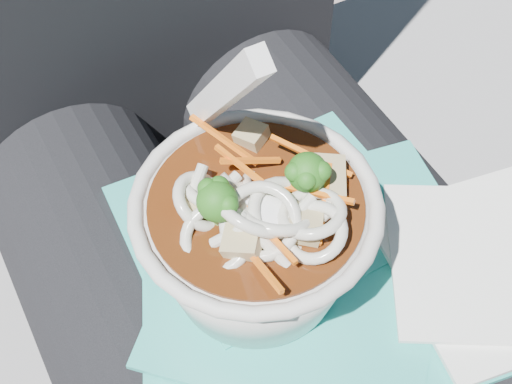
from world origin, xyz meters
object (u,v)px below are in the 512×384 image
person_body (239,235)px  udon_bowl (257,232)px  stone_ledge (222,353)px  plastic_bag (305,275)px  lap (297,338)px

person_body → udon_bowl: bearing=-109.2°
stone_ledge → plastic_bag: 0.43m
lap → person_body: 0.09m
person_body → plastic_bag: 0.11m
lap → plastic_bag: size_ratio=1.75×
lap → udon_bowl: (-0.03, 0.01, 0.15)m
stone_ledge → udon_bowl: bearing=-101.3°
person_body → stone_ledge: bearing=90.0°
stone_ledge → person_body: 0.34m
plastic_bag → udon_bowl: 0.07m
plastic_bag → udon_bowl: udon_bowl is taller
stone_ledge → plastic_bag: bearing=-88.9°
stone_ledge → udon_bowl: size_ratio=5.26×
lap → person_body: bearing=90.0°
lap → stone_ledge: bearing=90.0°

